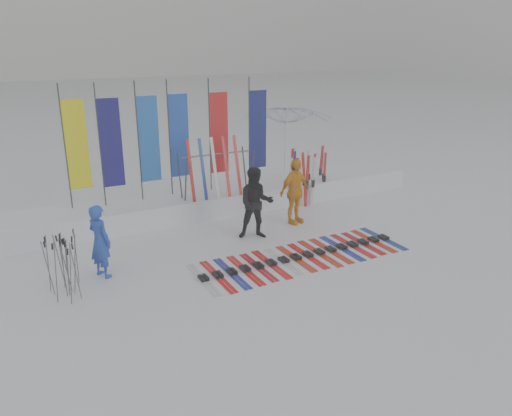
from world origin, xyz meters
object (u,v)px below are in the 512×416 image
person_black (256,203)px  ski_rack (216,168)px  ski_row (301,256)px  person_blue (100,241)px  person_yellow (295,192)px  tent_canopy (287,146)px

person_black → ski_rack: 2.12m
ski_rack → ski_row: bearing=-81.8°
ski_rack → person_blue: bearing=-146.5°
person_yellow → ski_rack: ski_rack is taller
person_black → ski_row: (0.35, -1.60, -0.88)m
ski_row → person_blue: bearing=164.4°
person_black → ski_row: size_ratio=0.36×
person_black → ski_rack: bearing=117.4°
person_black → ski_rack: size_ratio=0.90×
person_black → tent_canopy: size_ratio=0.58×
tent_canopy → ski_row: bearing=-117.4°
person_blue → person_yellow: bearing=-107.4°
person_black → tent_canopy: (3.02, 3.56, 0.50)m
person_blue → person_black: bearing=-110.6°
ski_row → ski_rack: size_ratio=2.49×
person_yellow → tent_canopy: (1.59, 3.10, 0.52)m
ski_rack → tent_canopy: bearing=25.2°
person_black → person_yellow: person_black is taller
person_black → person_yellow: bearing=40.4°
person_blue → tent_canopy: tent_canopy is taller
person_yellow → ski_rack: size_ratio=0.88×
person_black → ski_row: bearing=-55.2°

